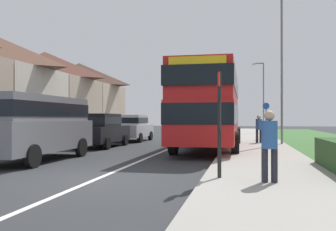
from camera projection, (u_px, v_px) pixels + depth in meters
ground_plane at (94, 180)px, 8.82m from camera, size 120.00×120.00×0.00m
lane_marking_centre at (164, 151)px, 16.66m from camera, size 0.14×60.00×0.01m
pavement_near_side at (261, 156)px, 13.84m from camera, size 3.20×68.00×0.12m
double_decker_bus at (210, 105)px, 17.29m from camera, size 2.80×9.91×3.70m
parked_van_grey at (35, 123)px, 12.74m from camera, size 2.11×5.40×2.27m
parked_car_black at (100, 129)px, 18.72m from camera, size 1.98×4.32×1.72m
parked_car_silver at (132, 127)px, 23.50m from camera, size 1.96×4.09×1.70m
pedestrian_at_stop at (269, 143)px, 7.83m from camera, size 0.34×0.34×1.67m
pedestrian_walking_away at (259, 128)px, 20.18m from camera, size 0.34×0.34×1.67m
bus_stop_sign at (219, 117)px, 8.47m from camera, size 0.09×0.52×2.60m
cycle_route_sign at (266, 119)px, 24.07m from camera, size 0.44×0.08×2.52m
street_lamp_mid at (280, 58)px, 19.52m from camera, size 1.14×0.20×8.33m
street_lamp_far at (262, 93)px, 34.70m from camera, size 1.14×0.20×6.78m
house_terrace_far_side at (21, 91)px, 26.73m from camera, size 7.61×25.29×6.95m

